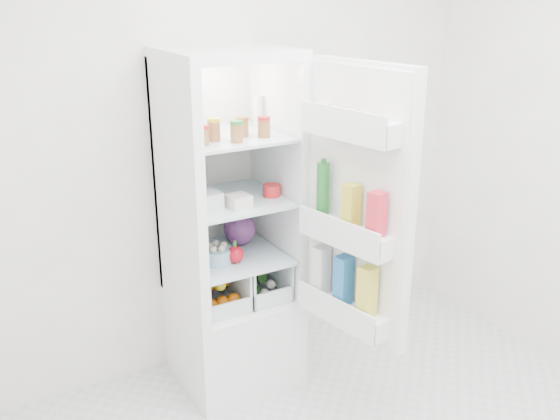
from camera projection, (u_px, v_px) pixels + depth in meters
room_walls at (432, 137)px, 2.11m from camera, size 3.02×3.02×2.61m
refrigerator at (228, 264)px, 3.35m from camera, size 0.60×0.60×1.80m
shelf_low at (233, 255)px, 3.27m from camera, size 0.49×0.53×0.01m
shelf_mid at (231, 200)px, 3.17m from camera, size 0.49×0.53×0.02m
shelf_top at (229, 136)px, 3.06m from camera, size 0.49×0.53×0.02m
crisper_left at (212, 283)px, 3.26m from camera, size 0.23×0.46×0.22m
crisper_right at (254, 273)px, 3.38m from camera, size 0.23×0.46×0.22m
condiment_jars at (232, 131)px, 2.93m from camera, size 0.38×0.16×0.08m
squeeze_bottle at (258, 111)px, 3.21m from camera, size 0.05×0.05×0.16m
tub_white at (206, 200)px, 3.01m from camera, size 0.14×0.14×0.08m
tub_cream at (238, 201)px, 3.03m from camera, size 0.11×0.11×0.06m
tin_red at (272, 190)px, 3.19m from camera, size 0.11×0.11×0.06m
foil_tray at (194, 194)px, 3.17m from camera, size 0.16×0.13×0.04m
red_cabbage at (240, 229)px, 3.37m from camera, size 0.17×0.17×0.17m
bell_pepper at (235, 254)px, 3.16m from camera, size 0.09×0.09×0.09m
mushroom_bowl at (217, 255)px, 3.17m from camera, size 0.21×0.21×0.07m
citrus_pile at (215, 289)px, 3.24m from camera, size 0.20×0.31×0.16m
veg_pile at (255, 280)px, 3.39m from camera, size 0.16×0.30×0.10m
fridge_door at (355, 213)px, 2.86m from camera, size 0.27×0.60×1.30m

